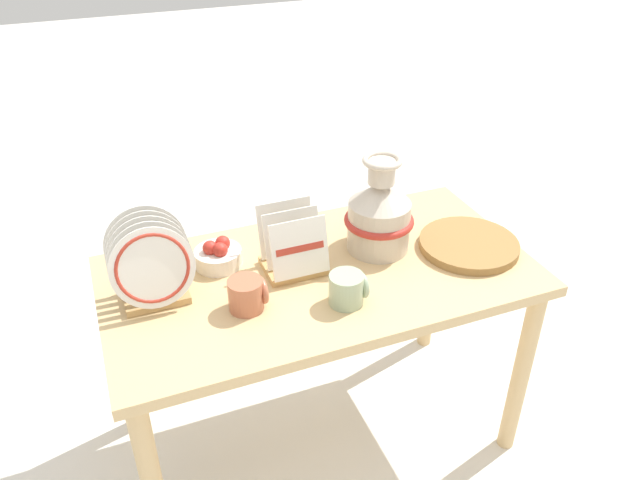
{
  "coord_description": "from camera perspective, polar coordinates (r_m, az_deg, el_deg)",
  "views": [
    {
      "loc": [
        -0.56,
        -1.41,
        1.77
      ],
      "look_at": [
        0.0,
        0.0,
        0.81
      ],
      "focal_mm": 35.0,
      "sensor_mm": 36.0,
      "label": 1
    }
  ],
  "objects": [
    {
      "name": "mug_terracotta_glaze",
      "position": [
        1.7,
        -6.64,
        -4.95
      ],
      "size": [
        0.1,
        0.1,
        0.09
      ],
      "color": "#B76647",
      "rests_on": "display_table"
    },
    {
      "name": "wicker_charger_stack",
      "position": [
        2.01,
        13.45,
        -0.42
      ],
      "size": [
        0.31,
        0.31,
        0.03
      ],
      "color": "olive",
      "rests_on": "display_table"
    },
    {
      "name": "fruit_bowl",
      "position": [
        1.89,
        -9.29,
        -1.39
      ],
      "size": [
        0.14,
        0.14,
        0.09
      ],
      "color": "white",
      "rests_on": "display_table"
    },
    {
      "name": "display_table",
      "position": [
        1.91,
        0.0,
        -5.18
      ],
      "size": [
        1.27,
        0.67,
        0.7
      ],
      "color": "tan",
      "rests_on": "ground_plane"
    },
    {
      "name": "ceramic_vase",
      "position": [
        1.91,
        5.45,
        2.44
      ],
      "size": [
        0.22,
        0.22,
        0.31
      ],
      "color": "beige",
      "rests_on": "display_table"
    },
    {
      "name": "dish_rack_round_plates",
      "position": [
        1.75,
        -15.2,
        -2.29
      ],
      "size": [
        0.23,
        0.18,
        0.25
      ],
      "color": "tan",
      "rests_on": "display_table"
    },
    {
      "name": "mug_sage_glaze",
      "position": [
        1.71,
        2.56,
        -4.48
      ],
      "size": [
        0.1,
        0.1,
        0.09
      ],
      "color": "#9EB28E",
      "rests_on": "display_table"
    },
    {
      "name": "dish_rack_square_plates",
      "position": [
        1.84,
        -2.5,
        -1.02
      ],
      "size": [
        0.18,
        0.17,
        0.19
      ],
      "color": "tan",
      "rests_on": "display_table"
    },
    {
      "name": "ground_plane",
      "position": [
        2.33,
        0.0,
        -17.12
      ],
      "size": [
        14.0,
        14.0,
        0.0
      ],
      "primitive_type": "plane",
      "color": "silver"
    }
  ]
}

